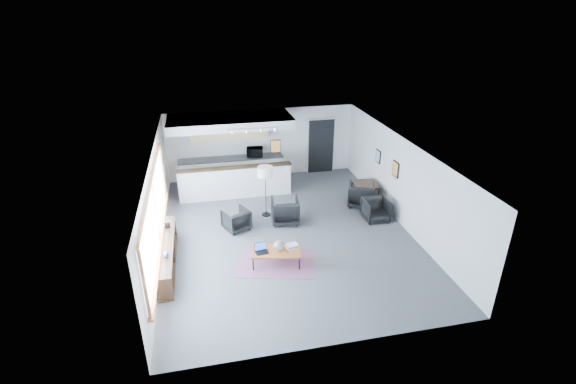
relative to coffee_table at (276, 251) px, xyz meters
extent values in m
cube|color=#48484B|center=(0.59, 1.50, -0.39)|extent=(7.00, 9.00, 0.01)
cube|color=white|center=(0.59, 1.50, 2.22)|extent=(7.00, 9.00, 0.01)
cube|color=silver|center=(0.59, 6.01, 0.92)|extent=(7.00, 0.01, 2.60)
cube|color=silver|center=(0.59, -3.00, 0.92)|extent=(7.00, 0.01, 2.60)
cube|color=silver|center=(-2.92, 1.50, 0.92)|extent=(0.01, 9.00, 2.60)
cube|color=silver|center=(4.09, 1.50, 0.92)|extent=(0.01, 9.00, 2.60)
cube|color=#8CBFFF|center=(-2.88, 0.60, 1.12)|extent=(0.02, 5.80, 1.55)
cube|color=brown|center=(-2.85, 0.60, 0.32)|extent=(0.10, 5.95, 0.06)
cube|color=brown|center=(-2.86, 0.60, 1.92)|extent=(0.06, 5.95, 0.06)
cube|color=brown|center=(-2.86, -2.30, 1.12)|extent=(0.06, 0.06, 1.60)
cube|color=brown|center=(-2.86, 0.60, 1.12)|extent=(0.06, 0.06, 1.60)
cube|color=brown|center=(-2.86, 3.50, 1.12)|extent=(0.06, 0.06, 1.60)
cube|color=#342112|center=(-2.71, 0.50, 0.24)|extent=(0.35, 3.00, 0.05)
cube|color=#342112|center=(-2.71, 0.50, -0.33)|extent=(0.35, 3.00, 0.05)
cube|color=#342112|center=(-2.71, -0.95, -0.05)|extent=(0.33, 0.04, 0.55)
cube|color=#342112|center=(-2.71, 0.50, -0.05)|extent=(0.33, 0.04, 0.55)
cube|color=#342112|center=(-2.71, 1.95, -0.05)|extent=(0.33, 0.04, 0.55)
cube|color=#3359A5|center=(-2.71, -0.80, -0.21)|extent=(0.18, 0.04, 0.20)
cube|color=silver|center=(-2.71, -0.63, -0.20)|extent=(0.18, 0.04, 0.22)
cube|color=maroon|center=(-2.71, -0.46, -0.19)|extent=(0.18, 0.04, 0.24)
cube|color=#342112|center=(-2.71, -0.29, -0.21)|extent=(0.18, 0.04, 0.20)
cube|color=#3359A5|center=(-2.71, -0.12, -0.20)|extent=(0.18, 0.04, 0.22)
cube|color=silver|center=(-2.71, 0.05, -0.19)|extent=(0.18, 0.04, 0.24)
cube|color=maroon|center=(-2.71, 0.22, -0.21)|extent=(0.18, 0.04, 0.20)
cube|color=#342112|center=(-2.71, 0.39, -0.20)|extent=(0.18, 0.04, 0.22)
cube|color=#3359A5|center=(-2.71, 0.56, -0.19)|extent=(0.18, 0.03, 0.24)
cube|color=silver|center=(-2.71, 0.73, -0.21)|extent=(0.18, 0.03, 0.20)
cube|color=maroon|center=(-2.71, 0.90, -0.20)|extent=(0.18, 0.03, 0.22)
cube|color=#342112|center=(-2.71, 1.07, -0.19)|extent=(0.18, 0.04, 0.24)
cube|color=black|center=(-2.71, 1.30, 0.35)|extent=(0.14, 0.02, 0.18)
sphere|color=#264C99|center=(-2.69, -0.10, 0.33)|extent=(0.14, 0.14, 0.14)
cube|color=white|center=(-0.61, 4.20, 0.17)|extent=(3.80, 0.25, 1.10)
cube|color=#342112|center=(-0.61, 4.20, 0.73)|extent=(3.85, 0.32, 0.04)
cube|color=white|center=(-0.61, 5.65, 0.07)|extent=(3.80, 0.60, 0.90)
cube|color=#2D2D2D|center=(-0.61, 5.65, 0.53)|extent=(3.82, 0.62, 0.04)
cube|color=tan|center=(-0.61, 5.80, 1.57)|extent=(2.80, 0.35, 0.70)
cube|color=white|center=(-0.61, 5.10, 2.07)|extent=(4.20, 1.80, 0.30)
cube|color=black|center=(0.79, 4.21, 1.37)|extent=(0.35, 0.03, 0.45)
cube|color=orange|center=(0.79, 4.20, 1.37)|extent=(0.30, 0.01, 0.40)
cube|color=black|center=(2.89, 5.92, 0.67)|extent=(1.00, 0.12, 2.10)
cube|color=white|center=(2.37, 5.93, 0.67)|extent=(0.06, 0.10, 2.10)
cube|color=white|center=(3.41, 5.93, 0.67)|extent=(0.06, 0.10, 2.10)
cube|color=white|center=(2.89, 5.93, 1.74)|extent=(1.10, 0.10, 0.06)
cube|color=silver|center=(-0.01, 3.70, 2.18)|extent=(1.60, 0.04, 0.04)
cylinder|color=silver|center=(-0.66, 3.70, 2.10)|extent=(0.07, 0.07, 0.09)
cylinder|color=silver|center=(-0.21, 3.70, 2.10)|extent=(0.07, 0.07, 0.09)
cylinder|color=silver|center=(0.24, 3.70, 2.10)|extent=(0.07, 0.07, 0.09)
cylinder|color=silver|center=(0.69, 3.70, 2.10)|extent=(0.07, 0.07, 0.09)
cube|color=black|center=(4.06, 1.90, 1.17)|extent=(0.03, 0.38, 0.48)
cube|color=orange|center=(4.04, 1.90, 1.17)|extent=(0.00, 0.32, 0.42)
cube|color=black|center=(4.06, 3.20, 1.12)|extent=(0.03, 0.34, 0.44)
cube|color=#859FC5|center=(4.04, 3.20, 1.12)|extent=(0.00, 0.28, 0.38)
cube|color=#663850|center=(0.00, 0.00, -0.37)|extent=(2.22, 1.77, 0.01)
cube|color=brown|center=(0.00, 0.00, 0.01)|extent=(1.36, 0.89, 0.05)
cube|color=black|center=(-0.62, -0.18, -0.20)|extent=(0.03, 0.03, 0.37)
cube|color=black|center=(-0.52, 0.39, -0.20)|extent=(0.03, 0.03, 0.37)
cube|color=black|center=(0.52, -0.39, -0.20)|extent=(0.03, 0.03, 0.37)
cube|color=black|center=(0.62, 0.18, -0.20)|extent=(0.03, 0.03, 0.37)
cube|color=black|center=(-0.05, -0.29, -0.02)|extent=(1.19, 0.24, 0.03)
cube|color=black|center=(0.05, 0.29, -0.02)|extent=(1.19, 0.24, 0.03)
cube|color=black|center=(-0.37, -0.04, 0.04)|extent=(0.35, 0.28, 0.02)
cube|color=black|center=(-0.39, 0.07, 0.15)|extent=(0.32, 0.11, 0.21)
cube|color=blue|center=(-0.39, 0.06, 0.15)|extent=(0.29, 0.09, 0.18)
sphere|color=gray|center=(0.07, -0.02, 0.17)|extent=(0.27, 0.27, 0.27)
cube|color=silver|center=(0.43, 0.04, 0.05)|extent=(0.37, 0.32, 0.04)
cube|color=#3359A5|center=(0.43, 0.04, 0.09)|extent=(0.33, 0.29, 0.03)
cube|color=silver|center=(0.43, 0.02, 0.12)|extent=(0.31, 0.26, 0.03)
cube|color=#E5590C|center=(0.17, -0.18, 0.03)|extent=(0.10, 0.10, 0.01)
imported|color=black|center=(-0.82, 1.99, -0.03)|extent=(0.89, 0.87, 0.70)
imported|color=black|center=(0.68, 2.14, 0.04)|extent=(0.91, 0.86, 0.84)
cylinder|color=black|center=(0.19, 2.71, -0.36)|extent=(0.35, 0.35, 0.03)
cylinder|color=black|center=(0.19, 2.71, 0.34)|extent=(0.03, 0.03, 1.38)
cylinder|color=beige|center=(0.19, 2.71, 1.10)|extent=(0.57, 0.57, 0.31)
cube|color=#342112|center=(3.59, 2.96, 0.27)|extent=(0.85, 0.85, 0.04)
cylinder|color=black|center=(3.21, 2.63, -0.06)|extent=(0.04, 0.04, 0.63)
cylinder|color=black|center=(3.26, 3.33, -0.06)|extent=(0.04, 0.04, 0.63)
cylinder|color=black|center=(3.91, 2.58, -0.06)|extent=(0.04, 0.04, 0.63)
cylinder|color=black|center=(3.97, 3.28, -0.06)|extent=(0.04, 0.04, 0.63)
imported|color=black|center=(3.43, 1.67, -0.06)|extent=(0.63, 0.59, 0.65)
imported|color=black|center=(3.36, 2.74, -0.02)|extent=(0.90, 0.88, 0.72)
imported|color=black|center=(0.27, 5.65, 0.75)|extent=(0.64, 0.42, 0.40)
camera|label=1|loc=(-1.61, -8.89, 5.84)|focal=26.00mm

